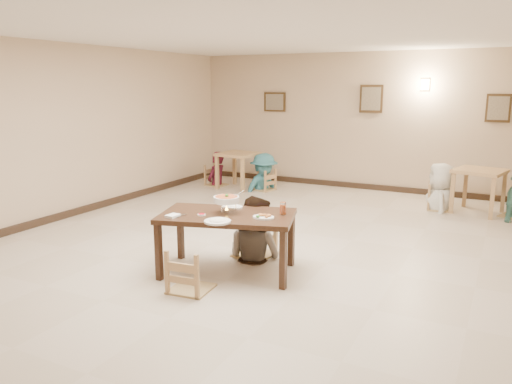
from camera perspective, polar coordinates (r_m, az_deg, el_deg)
The scene contains 29 objects.
floor at distance 6.97m, azimuth 1.23°, elevation -7.00°, with size 10.00×10.00×0.00m, color beige.
ceiling at distance 6.63m, azimuth 1.36°, elevation 18.31°, with size 10.00×10.00×0.00m, color silver.
wall_back at distance 11.33m, azimuth 12.47°, elevation 7.84°, with size 10.00×10.00×0.00m, color #C8AD8F.
wall_left at distance 9.11m, azimuth -22.14°, elevation 6.28°, with size 10.00×10.00×0.00m, color #C8AD8F.
baseboard_back at distance 11.49m, azimuth 12.10°, elevation 0.66°, with size 8.00×0.06×0.12m, color #2E2016.
baseboard_left at distance 9.32m, azimuth -21.33°, elevation -2.55°, with size 0.06×10.00×0.12m, color #2E2016.
picture_a at distance 12.02m, azimuth 2.15°, elevation 10.25°, with size 0.55×0.04×0.45m.
picture_b at distance 11.24m, azimuth 13.03°, elevation 10.34°, with size 0.50×0.04×0.60m.
picture_c at distance 10.91m, azimuth 25.96°, elevation 8.61°, with size 0.45×0.04×0.55m.
wall_sconce at distance 11.02m, azimuth 18.76°, elevation 11.55°, with size 0.16×0.05×0.22m, color #FFD88C.
main_table at distance 6.09m, azimuth -3.31°, elevation -3.23°, with size 1.80×1.32×0.75m.
chair_far at distance 6.74m, azimuth -0.18°, elevation -3.06°, with size 0.49×0.49×1.04m.
chair_near at distance 5.66m, azimuth -7.54°, elevation -6.63°, with size 0.45×0.45×0.95m.
main_diner at distance 6.57m, azimuth -0.16°, elevation -0.47°, with size 0.83×0.64×1.70m, color gray.
curry_warmer at distance 6.07m, azimuth -3.40°, elevation -0.87°, with size 0.35×0.32×0.28m.
rice_plate_far at distance 6.37m, azimuth -2.69°, elevation -1.67°, with size 0.27×0.27×0.06m.
rice_plate_near at distance 5.69m, azimuth -4.42°, elevation -3.33°, with size 0.30×0.30×0.07m.
fried_plate at distance 5.85m, azimuth 0.84°, elevation -2.84°, with size 0.26×0.26×0.06m.
chili_dish at distance 6.02m, azimuth -6.25°, elevation -2.58°, with size 0.10×0.10×0.02m.
napkin_cutlery at distance 5.99m, azimuth -9.45°, elevation -2.70°, with size 0.16×0.25×0.03m.
drink_glass at distance 6.02m, azimuth 3.09°, elevation -1.92°, with size 0.08×0.08×0.15m.
bg_table_left at distance 11.22m, azimuth -2.04°, elevation 3.79°, with size 0.88×0.88×0.81m.
bg_table_right at distance 9.86m, azimuth 24.18°, elevation 1.57°, with size 0.97×0.97×0.80m.
bg_chair_ll at distance 11.59m, azimuth -4.55°, elevation 2.97°, with size 0.43×0.43×0.91m.
bg_chair_lr at distance 11.03m, azimuth 0.89°, elevation 2.48°, with size 0.42×0.42×0.89m.
bg_chair_rl at distance 9.90m, azimuth 20.39°, elevation 0.74°, with size 0.44×0.44×0.93m.
bg_diner_a at distance 11.54m, azimuth -4.58°, elevation 4.61°, with size 0.58×0.38×1.58m, color #531428.
bg_diner_b at distance 10.97m, azimuth 0.90°, elevation 4.44°, with size 1.06×0.61×1.65m, color teal.
bg_diner_c at distance 9.83m, azimuth 20.56°, elevation 3.11°, with size 0.86×0.56×1.76m, color silver.
Camera 1 is at (2.87, -5.94, 2.27)m, focal length 35.00 mm.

